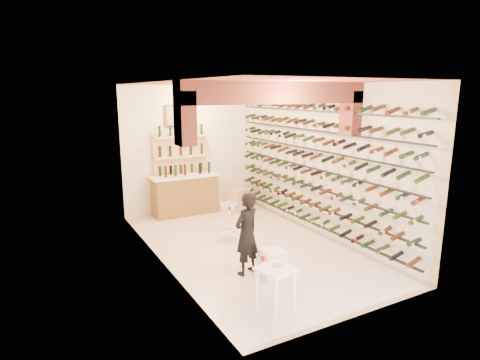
% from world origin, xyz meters
% --- Properties ---
extents(ground, '(6.00, 6.00, 0.00)m').
position_xyz_m(ground, '(0.00, 0.00, 0.00)').
color(ground, beige).
rests_on(ground, ground).
extents(room_shell, '(3.52, 6.02, 3.21)m').
position_xyz_m(room_shell, '(0.00, -0.26, 2.25)').
color(room_shell, beige).
rests_on(room_shell, ground).
extents(wine_rack, '(0.32, 5.70, 2.56)m').
position_xyz_m(wine_rack, '(1.53, 0.00, 1.55)').
color(wine_rack, black).
rests_on(wine_rack, ground).
extents(back_counter, '(1.70, 0.62, 1.29)m').
position_xyz_m(back_counter, '(-0.30, 2.65, 0.53)').
color(back_counter, brown).
rests_on(back_counter, ground).
extents(back_shelving, '(1.40, 0.31, 2.73)m').
position_xyz_m(back_shelving, '(-0.30, 2.89, 1.17)').
color(back_shelving, '#E1B37E').
rests_on(back_shelving, ground).
extents(tasting_table, '(0.54, 0.54, 0.80)m').
position_xyz_m(tasting_table, '(-0.87, -2.34, 0.54)').
color(tasting_table, white).
rests_on(tasting_table, ground).
extents(white_stool, '(0.40, 0.40, 0.47)m').
position_xyz_m(white_stool, '(-0.31, -1.41, 0.23)').
color(white_stool, white).
rests_on(white_stool, ground).
extents(person, '(0.61, 0.50, 1.42)m').
position_xyz_m(person, '(-0.63, -1.08, 0.71)').
color(person, black).
rests_on(person, ground).
extents(chrome_barstool, '(0.41, 0.41, 0.80)m').
position_xyz_m(chrome_barstool, '(-0.19, 0.42, 0.46)').
color(chrome_barstool, silver).
rests_on(chrome_barstool, ground).
extents(crate_lower, '(0.58, 0.49, 0.29)m').
position_xyz_m(crate_lower, '(0.99, 2.20, 0.15)').
color(crate_lower, tan).
rests_on(crate_lower, ground).
extents(crate_upper, '(0.57, 0.47, 0.29)m').
position_xyz_m(crate_upper, '(0.99, 2.20, 0.44)').
color(crate_upper, tan).
rests_on(crate_upper, crate_lower).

